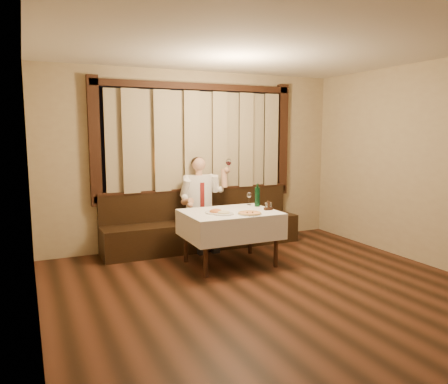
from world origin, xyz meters
name	(u,v)px	position (x,y,z in m)	size (l,w,h in m)	color
room	(256,161)	(0.00, 0.97, 1.50)	(5.01, 6.01, 2.81)	black
banquette	(203,228)	(0.00, 2.72, 0.31)	(3.20, 0.61, 0.94)	black
dining_table	(230,219)	(0.00, 1.70, 0.65)	(1.27, 0.97, 0.76)	black
pizza	(250,213)	(0.14, 1.39, 0.77)	(0.32, 0.32, 0.03)	white
pasta_red	(216,210)	(-0.23, 1.66, 0.80)	(0.29, 0.29, 0.10)	white
pasta_cream	(224,212)	(-0.17, 1.53, 0.79)	(0.27, 0.27, 0.09)	white
green_bottle	(257,196)	(0.53, 1.88, 0.91)	(0.08, 0.08, 0.35)	#0F4923
table_wine_glass	(249,196)	(0.49, 2.06, 0.89)	(0.07, 0.07, 0.19)	white
cruet_caddy	(268,207)	(0.53, 1.57, 0.80)	(0.12, 0.06, 0.12)	black
seated_man	(201,196)	(-0.05, 2.63, 0.84)	(0.81, 0.60, 1.45)	black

